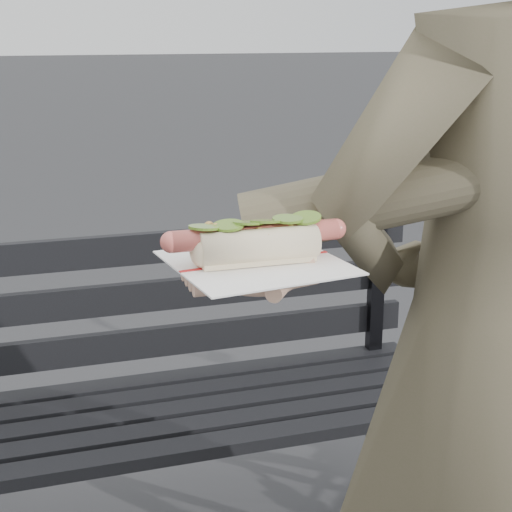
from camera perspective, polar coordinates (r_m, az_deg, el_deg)
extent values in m
cylinder|color=black|center=(2.15, 12.53, -16.44)|extent=(0.04, 0.04, 0.45)
cylinder|color=black|center=(2.41, 8.47, -12.40)|extent=(0.04, 0.04, 0.45)
cube|color=black|center=(1.81, -6.18, -13.99)|extent=(1.50, 0.07, 0.03)
cube|color=black|center=(1.89, -6.74, -12.65)|extent=(1.50, 0.07, 0.03)
cube|color=black|center=(1.96, -7.24, -11.42)|extent=(1.50, 0.07, 0.03)
cube|color=black|center=(2.04, -7.70, -10.28)|extent=(1.50, 0.07, 0.03)
cube|color=black|center=(2.12, -8.13, -9.22)|extent=(1.50, 0.07, 0.03)
cube|color=black|center=(2.24, 8.72, -2.16)|extent=(0.04, 0.03, 0.42)
cube|color=black|center=(2.11, -8.38, -6.30)|extent=(1.50, 0.02, 0.08)
cube|color=black|center=(2.06, -8.53, -2.97)|extent=(1.50, 0.02, 0.08)
cube|color=black|center=(2.02, -8.68, 0.51)|extent=(1.50, 0.02, 0.08)
imported|color=#4D4A33|center=(1.28, 16.71, -7.32)|extent=(0.69, 0.50, 1.75)
cylinder|color=#4D4A33|center=(1.10, 12.00, 4.87)|extent=(0.51, 0.23, 0.19)
cylinder|color=#D8A384|center=(0.94, 2.14, -0.80)|extent=(0.09, 0.08, 0.07)
ellipsoid|color=#D8A384|center=(0.92, 0.00, -1.49)|extent=(0.10, 0.12, 0.03)
cylinder|color=#D8A384|center=(0.88, -2.84, -2.27)|extent=(0.06, 0.02, 0.02)
cylinder|color=#D8A384|center=(0.90, -3.16, -1.88)|extent=(0.06, 0.02, 0.02)
cylinder|color=#D8A384|center=(0.92, -3.47, -1.50)|extent=(0.06, 0.02, 0.02)
cylinder|color=#D8A384|center=(0.93, -3.77, -1.14)|extent=(0.06, 0.02, 0.02)
cylinder|color=#D8A384|center=(0.87, 1.70, -2.36)|extent=(0.04, 0.05, 0.02)
cube|color=white|center=(0.92, 0.00, -0.48)|extent=(0.21, 0.21, 0.00)
cube|color=#B21E1E|center=(0.92, 0.00, -0.38)|extent=(0.19, 0.03, 0.00)
cylinder|color=#C9574D|center=(0.91, 0.00, 1.51)|extent=(0.20, 0.02, 0.02)
sphere|color=#C9574D|center=(0.88, -6.20, 1.01)|extent=(0.03, 0.02, 0.02)
sphere|color=#C9574D|center=(0.94, 5.82, 1.97)|extent=(0.03, 0.02, 0.02)
sphere|color=#9E6B2D|center=(0.92, -1.68, 2.32)|extent=(0.01, 0.01, 0.01)
sphere|color=#9E6B2D|center=(0.92, -0.58, 2.31)|extent=(0.01, 0.01, 0.01)
sphere|color=#9E6B2D|center=(0.93, 2.96, 2.60)|extent=(0.01, 0.01, 0.01)
sphere|color=#9E6B2D|center=(0.90, 2.05, 1.58)|extent=(0.01, 0.01, 0.01)
sphere|color=#9E6B2D|center=(0.92, 2.55, 2.18)|extent=(0.01, 0.01, 0.01)
sphere|color=#9E6B2D|center=(0.89, 0.85, 1.34)|extent=(0.01, 0.01, 0.01)
sphere|color=#9E6B2D|center=(0.92, -0.32, 2.05)|extent=(0.01, 0.01, 0.01)
sphere|color=#9E6B2D|center=(0.93, -0.78, 2.08)|extent=(0.01, 0.01, 0.01)
sphere|color=#9E6B2D|center=(0.92, 0.87, 2.17)|extent=(0.01, 0.01, 0.01)
sphere|color=#9E6B2D|center=(0.92, -2.51, 1.90)|extent=(0.01, 0.01, 0.01)
sphere|color=#9E6B2D|center=(0.91, 2.53, 2.12)|extent=(0.01, 0.01, 0.01)
sphere|color=#9E6B2D|center=(0.91, -0.62, 2.25)|extent=(0.01, 0.01, 0.01)
sphere|color=#9E6B2D|center=(0.91, 1.90, 1.92)|extent=(0.01, 0.01, 0.01)
sphere|color=#9E6B2D|center=(0.90, -2.96, 2.04)|extent=(0.01, 0.01, 0.01)
sphere|color=#9E6B2D|center=(0.90, 0.21, 1.86)|extent=(0.01, 0.01, 0.01)
sphere|color=#9E6B2D|center=(0.90, -3.36, 1.79)|extent=(0.01, 0.01, 0.01)
sphere|color=#9E6B2D|center=(0.91, -1.92, 2.26)|extent=(0.01, 0.01, 0.01)
sphere|color=#9E6B2D|center=(0.91, -3.44, 2.13)|extent=(0.01, 0.01, 0.01)
sphere|color=#9E6B2D|center=(0.90, 0.78, 1.57)|extent=(0.01, 0.01, 0.01)
sphere|color=#9E6B2D|center=(0.90, -0.47, 1.81)|extent=(0.01, 0.01, 0.01)
sphere|color=#9E6B2D|center=(0.92, 0.55, 1.95)|extent=(0.01, 0.01, 0.01)
sphere|color=#9E6B2D|center=(0.92, -1.98, 2.27)|extent=(0.01, 0.01, 0.01)
cylinder|color=#557B21|center=(0.89, -3.80, 2.10)|extent=(0.04, 0.04, 0.01)
cylinder|color=#557B21|center=(0.89, -2.01, 2.24)|extent=(0.04, 0.04, 0.01)
cylinder|color=#557B21|center=(0.90, -0.60, 2.43)|extent=(0.04, 0.04, 0.01)
cylinder|color=#557B21|center=(0.91, 0.69, 2.54)|extent=(0.04, 0.04, 0.01)
cylinder|color=#557B21|center=(0.91, 2.33, 2.71)|extent=(0.04, 0.04, 0.00)
cylinder|color=#557B21|center=(0.92, 3.67, 2.80)|extent=(0.04, 0.04, 0.01)
cube|color=brown|center=(2.68, 13.60, -14.92)|extent=(0.06, 0.07, 0.00)
cube|color=brown|center=(3.52, 10.22, -6.89)|extent=(0.09, 0.08, 0.00)
cube|color=brown|center=(3.20, -7.27, -9.19)|extent=(0.08, 0.09, 0.00)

